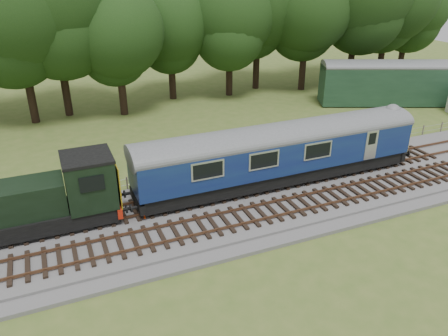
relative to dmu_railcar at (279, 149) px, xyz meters
name	(u,v)px	position (x,y,z in m)	size (l,w,h in m)	color
ground	(215,213)	(-4.83, -1.40, -2.61)	(120.00, 120.00, 0.00)	#455F23
ballast	(215,210)	(-4.83, -1.40, -2.43)	(70.00, 7.00, 0.35)	#4C4C4F
track_north	(206,196)	(-4.83, 0.00, -2.19)	(67.20, 2.40, 0.21)	black
track_south	(226,221)	(-4.83, -3.00, -2.19)	(67.20, 2.40, 0.21)	black
fence	(189,180)	(-4.83, 3.10, -2.61)	(64.00, 0.12, 1.00)	#6B6054
tree_line	(132,106)	(-4.83, 20.60, -2.61)	(70.00, 8.00, 18.00)	black
dmu_railcar	(279,149)	(0.00, 0.00, 0.00)	(18.05, 2.86, 3.88)	black
shunter_loco	(36,203)	(-13.93, 0.00, -0.63)	(8.91, 2.60, 3.38)	black
worker	(147,202)	(-8.54, -0.96, -1.28)	(0.71, 0.47, 1.95)	#FE430D
parked_coach	(407,80)	(20.42, 10.81, -0.21)	(16.48, 9.22, 4.26)	#163220
shed	(378,86)	(19.02, 13.18, -1.15)	(3.98, 3.98, 2.87)	#163220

